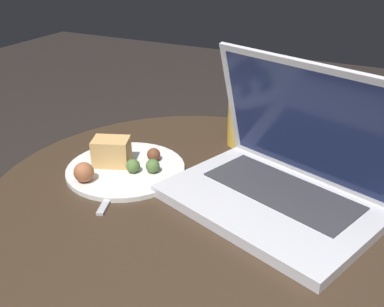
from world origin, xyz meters
The scene contains 5 objects.
table centered at (0.00, 0.00, 0.39)m, with size 0.74×0.74×0.51m.
laptop centered at (0.14, 0.04, 0.56)m, with size 0.40×0.33×0.24m.
beer_glass centered at (0.01, 0.23, 0.60)m, with size 0.07×0.07×0.18m.
snack_plate centered at (-0.16, 0.01, 0.52)m, with size 0.23×0.23×0.06m.
fork centered at (-0.14, -0.04, 0.51)m, with size 0.07×0.17×0.00m.
Camera 1 is at (0.30, -0.62, 0.93)m, focal length 42.00 mm.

